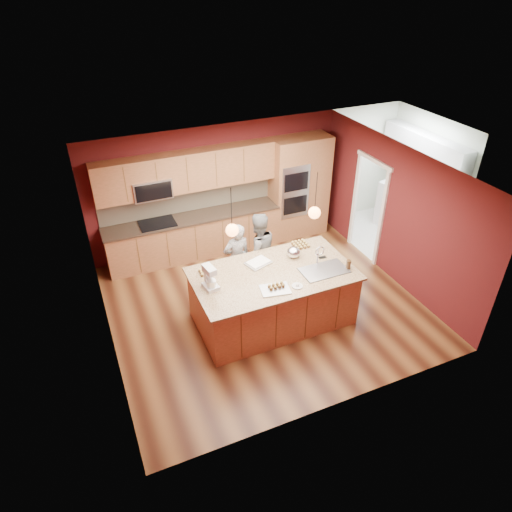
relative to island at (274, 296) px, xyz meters
name	(u,v)px	position (x,y,z in m)	size (l,w,h in m)	color
floor	(264,305)	(0.01, 0.42, -0.51)	(5.50, 5.50, 0.00)	#422112
ceiling	(265,170)	(0.01, 0.42, 2.19)	(5.50, 5.50, 0.00)	silver
wall_back	(216,188)	(0.01, 2.92, 0.84)	(5.50, 5.50, 0.00)	#511517
wall_front	(344,336)	(0.01, -2.08, 0.84)	(5.50, 5.50, 0.00)	#511517
wall_left	(99,281)	(-2.74, 0.42, 0.84)	(5.00, 5.00, 0.00)	#511517
wall_right	(395,214)	(2.76, 0.42, 0.84)	(5.00, 5.00, 0.00)	#511517
cabinet_run	(190,214)	(-0.67, 2.67, 0.47)	(3.74, 0.64, 2.30)	brown
oven_column	(299,187)	(1.85, 2.62, 0.64)	(1.30, 0.62, 2.30)	brown
doorway_trim	(367,210)	(2.74, 1.22, 0.54)	(0.08, 1.11, 2.20)	white
laundry_room	(425,152)	(4.36, 1.62, 1.44)	(2.60, 2.70, 2.70)	beige
pendant_left	(232,230)	(-0.73, 0.00, 1.49)	(0.20, 0.20, 0.80)	black
pendant_right	(314,213)	(0.70, 0.00, 1.49)	(0.20, 0.20, 0.80)	black
island	(274,296)	(0.00, 0.00, 0.00)	(2.74, 1.53, 1.39)	brown
person_left	(237,259)	(-0.29, 1.02, 0.23)	(0.54, 0.35, 1.48)	black
person_right	(258,252)	(0.14, 1.02, 0.28)	(0.77, 0.60, 1.59)	gray
stand_mixer	(210,279)	(-1.12, 0.04, 0.66)	(0.25, 0.32, 0.40)	silver
sheet_cake	(258,263)	(-0.14, 0.36, 0.52)	(0.49, 0.42, 0.05)	silver
cooling_rack	(275,289)	(-0.19, -0.43, 0.50)	(0.46, 0.33, 0.02)	#B2B4B9
mixing_bowl	(294,252)	(0.52, 0.31, 0.59)	(0.24, 0.24, 0.21)	silver
plate	(297,286)	(0.18, -0.49, 0.50)	(0.18, 0.18, 0.01)	silver
tumbler	(348,264)	(1.21, -0.38, 0.57)	(0.08, 0.08, 0.16)	#3A2513
phone	(322,257)	(0.99, 0.08, 0.50)	(0.13, 0.07, 0.01)	black
cupcakes_left	(207,271)	(-1.04, 0.46, 0.52)	(0.28, 0.21, 0.06)	tan
cupcakes_rack	(276,286)	(-0.15, -0.40, 0.54)	(0.28, 0.14, 0.06)	tan
cupcakes_right	(300,244)	(0.81, 0.59, 0.53)	(0.29, 0.29, 0.07)	tan
washer	(418,218)	(4.18, 1.23, 0.04)	(0.69, 0.71, 1.11)	silver
dryer	(396,204)	(4.19, 2.01, 0.03)	(0.67, 0.70, 1.09)	silver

